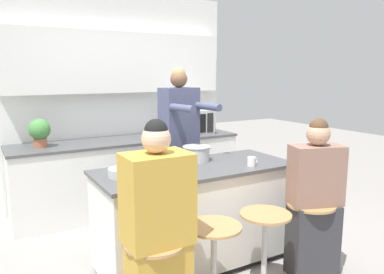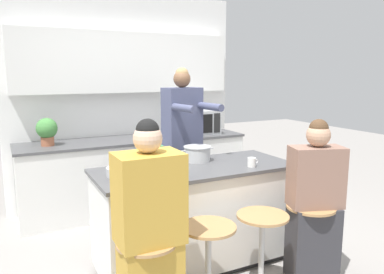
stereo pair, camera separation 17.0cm
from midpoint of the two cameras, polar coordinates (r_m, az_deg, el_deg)
ground_plane at (r=3.56m, az=2.01°, el=-18.66°), size 16.00×16.00×0.00m
wall_back at (r=4.92m, az=-8.98°, el=7.85°), size 3.01×0.22×2.70m
back_counter at (r=4.77m, az=-7.43°, el=-5.49°), size 2.80×0.67×0.89m
kitchen_island at (r=3.37m, az=2.05°, el=-11.87°), size 1.74×0.73×0.89m
bar_stool_center_left at (r=2.80m, az=4.32°, el=-18.60°), size 0.39×0.39×0.64m
bar_stool_center_right at (r=3.04m, az=12.21°, el=-16.40°), size 0.39×0.39×0.64m
bar_stool_rightmost at (r=3.32m, az=18.92°, el=-14.42°), size 0.39×0.39×0.64m
person_cooking at (r=3.87m, az=-0.17°, el=-2.53°), size 0.43×0.60×1.75m
person_wrapped_blanket at (r=2.44m, az=-4.42°, el=-14.90°), size 0.41×0.29×1.42m
person_seated_near at (r=3.23m, az=19.58°, el=-10.45°), size 0.46×0.37×1.34m
cooking_pot at (r=3.43m, az=2.23°, el=-2.54°), size 0.34×0.25×0.14m
fruit_bowl at (r=2.98m, az=-9.20°, el=-5.22°), size 0.23×0.23×0.07m
mixing_bowl_steel at (r=2.77m, az=-6.45°, el=-6.31°), size 0.19×0.19×0.07m
coffee_cup_near at (r=3.28m, az=10.57°, el=-3.81°), size 0.10×0.07×0.08m
juice_carton at (r=3.29m, az=-3.68°, el=-2.75°), size 0.08×0.08×0.19m
microwave at (r=4.96m, az=1.93°, el=2.28°), size 0.51×0.37×0.32m
potted_plant at (r=4.42m, az=-20.23°, el=1.00°), size 0.23×0.23×0.31m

